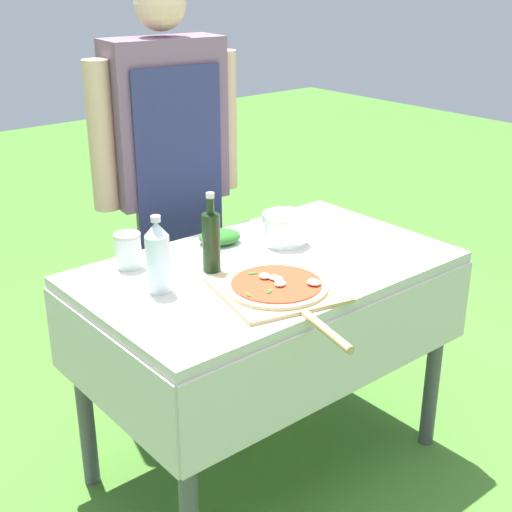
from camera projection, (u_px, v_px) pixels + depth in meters
name	position (u px, v px, depth m)	size (l,w,h in m)	color
ground_plane	(266.00, 460.00, 2.62)	(12.00, 12.00, 0.00)	#477A2D
prep_table	(267.00, 296.00, 2.36)	(1.22, 0.75, 0.78)	beige
person_cook	(168.00, 162.00, 2.77)	(0.62, 0.25, 1.65)	#70604C
pizza_on_peel	(279.00, 289.00, 2.11)	(0.40, 0.60, 0.05)	tan
oil_bottle	(211.00, 240.00, 2.23)	(0.06, 0.06, 0.26)	black
water_bottle	(158.00, 256.00, 2.09)	(0.07, 0.07, 0.24)	silver
herb_container	(220.00, 238.00, 2.47)	(0.21, 0.19, 0.05)	silver
mixing_tub	(284.00, 228.00, 2.47)	(0.16, 0.16, 0.11)	silver
sauce_jar	(128.00, 252.00, 2.28)	(0.09, 0.09, 0.11)	silver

